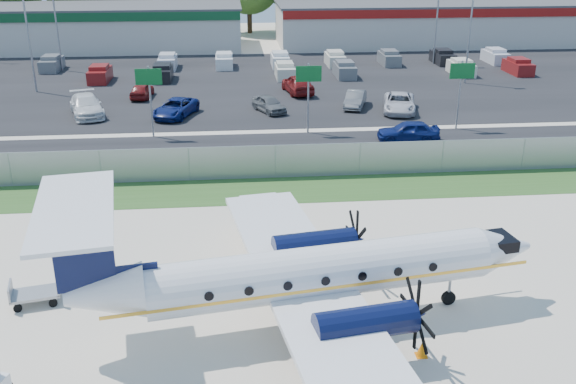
{
  "coord_description": "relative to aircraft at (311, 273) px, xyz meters",
  "views": [
    {
      "loc": [
        -2.51,
        -21.24,
        13.33
      ],
      "look_at": [
        0.0,
        6.0,
        2.3
      ],
      "focal_mm": 40.0,
      "sensor_mm": 36.0,
      "label": 1
    }
  ],
  "objects": [
    {
      "name": "ground",
      "position": [
        -0.15,
        1.34,
        -2.13
      ],
      "size": [
        170.0,
        170.0,
        0.0
      ],
      "primitive_type": "plane",
      "color": "beige",
      "rests_on": "ground"
    },
    {
      "name": "grass_verge",
      "position": [
        -0.15,
        13.34,
        -2.12
      ],
      "size": [
        170.0,
        4.0,
        0.02
      ],
      "primitive_type": "cube",
      "color": "#2D561E",
      "rests_on": "ground"
    },
    {
      "name": "access_road",
      "position": [
        -0.15,
        20.34,
        -2.12
      ],
      "size": [
        170.0,
        8.0,
        0.02
      ],
      "primitive_type": "cube",
      "color": "black",
      "rests_on": "ground"
    },
    {
      "name": "parking_lot",
      "position": [
        -0.15,
        41.34,
        -2.12
      ],
      "size": [
        170.0,
        32.0,
        0.02
      ],
      "primitive_type": "cube",
      "color": "black",
      "rests_on": "ground"
    },
    {
      "name": "perimeter_fence",
      "position": [
        -0.15,
        15.34,
        -1.13
      ],
      "size": [
        120.0,
        0.06,
        1.99
      ],
      "color": "gray",
      "rests_on": "ground"
    },
    {
      "name": "building_west",
      "position": [
        -24.15,
        63.32,
        0.5
      ],
      "size": [
        46.4,
        12.4,
        5.24
      ],
      "color": "beige",
      "rests_on": "ground"
    },
    {
      "name": "building_east",
      "position": [
        25.85,
        63.32,
        0.5
      ],
      "size": [
        44.4,
        12.4,
        5.24
      ],
      "color": "beige",
      "rests_on": "ground"
    },
    {
      "name": "sign_left",
      "position": [
        -8.15,
        24.25,
        1.48
      ],
      "size": [
        1.8,
        0.26,
        5.0
      ],
      "color": "gray",
      "rests_on": "ground"
    },
    {
      "name": "sign_mid",
      "position": [
        2.85,
        24.25,
        1.48
      ],
      "size": [
        1.8,
        0.26,
        5.0
      ],
      "color": "gray",
      "rests_on": "ground"
    },
    {
      "name": "sign_right",
      "position": [
        13.85,
        24.25,
        1.48
      ],
      "size": [
        1.8,
        0.26,
        5.0
      ],
      "color": "gray",
      "rests_on": "ground"
    },
    {
      "name": "light_pole_nw",
      "position": [
        -20.15,
        39.34,
        3.1
      ],
      "size": [
        0.9,
        0.35,
        9.09
      ],
      "color": "gray",
      "rests_on": "ground"
    },
    {
      "name": "light_pole_ne",
      "position": [
        19.85,
        39.34,
        3.1
      ],
      "size": [
        0.9,
        0.35,
        9.09
      ],
      "color": "gray",
      "rests_on": "ground"
    },
    {
      "name": "light_pole_sw",
      "position": [
        -20.15,
        49.34,
        3.1
      ],
      "size": [
        0.9,
        0.35,
        9.09
      ],
      "color": "gray",
      "rests_on": "ground"
    },
    {
      "name": "light_pole_se",
      "position": [
        19.85,
        49.34,
        3.1
      ],
      "size": [
        0.9,
        0.35,
        9.09
      ],
      "color": "gray",
      "rests_on": "ground"
    },
    {
      "name": "tree_line",
      "position": [
        -0.15,
        75.34,
        -2.13
      ],
      "size": [
        112.0,
        6.0,
        14.0
      ],
      "primitive_type": null,
      "color": "#315C1B",
      "rests_on": "ground"
    },
    {
      "name": "aircraft",
      "position": [
        0.0,
        0.0,
        0.0
      ],
      "size": [
        18.06,
        17.73,
        5.52
      ],
      "color": "white",
      "rests_on": "ground"
    },
    {
      "name": "baggage_cart_near",
      "position": [
        -10.43,
        2.44,
        -1.69
      ],
      "size": [
        2.0,
        1.44,
        0.95
      ],
      "color": "gray",
      "rests_on": "ground"
    },
    {
      "name": "baggage_cart_far",
      "position": [
        0.76,
        -0.51,
        -1.63
      ],
      "size": [
        2.3,
        1.69,
        1.08
      ],
      "color": "gray",
      "rests_on": "ground"
    },
    {
      "name": "cone_nose",
      "position": [
        3.52,
        -2.25,
        -1.88
      ],
      "size": [
        0.38,
        0.38,
        0.54
      ],
      "color": "orange",
      "rests_on": "ground"
    },
    {
      "name": "cone_starboard_wing",
      "position": [
        -6.22,
        15.67,
        -1.86
      ],
      "size": [
        0.4,
        0.4,
        0.57
      ],
      "color": "orange",
      "rests_on": "ground"
    },
    {
      "name": "road_car_mid",
      "position": [
        9.49,
        21.65,
        -2.13
      ],
      "size": [
        4.38,
        2.07,
        1.45
      ],
      "primitive_type": "imported",
      "rotation": [
        0.0,
        0.0,
        -1.66
      ],
      "color": "navy",
      "rests_on": "ground"
    },
    {
      "name": "parked_car_a",
      "position": [
        -13.94,
        30.58,
        -2.13
      ],
      "size": [
        3.8,
        5.96,
        1.61
      ],
      "primitive_type": "imported",
      "rotation": [
        0.0,
        0.0,
        0.3
      ],
      "color": "silver",
      "rests_on": "ground"
    },
    {
      "name": "parked_car_b",
      "position": [
        -6.94,
        29.67,
        -2.13
      ],
      "size": [
        3.84,
        5.46,
        1.38
      ],
      "primitive_type": "imported",
      "rotation": [
        0.0,
        0.0,
        -0.34
      ],
      "color": "navy",
      "rests_on": "ground"
    },
    {
      "name": "parked_car_c",
      "position": [
        0.43,
        30.4,
        -2.13
      ],
      "size": [
        2.99,
        4.15,
        1.31
      ],
      "primitive_type": "imported",
      "rotation": [
        0.0,
        0.0,
        0.42
      ],
      "color": "#595B5E",
      "rests_on": "ground"
    },
    {
      "name": "parked_car_d",
      "position": [
        7.62,
        31.22,
        -2.13
      ],
      "size": [
        2.65,
        4.35,
        1.35
      ],
      "primitive_type": "imported",
      "rotation": [
        0.0,
        0.0,
        -0.32
      ],
      "color": "#595B5E",
      "rests_on": "ground"
    },
    {
      "name": "parked_car_e",
      "position": [
        10.88,
        29.5,
        -2.13
      ],
      "size": [
        3.6,
        5.71,
        1.47
      ],
      "primitive_type": "imported",
      "rotation": [
        0.0,
        0.0,
        -0.24
      ],
      "color": "silver",
      "rests_on": "ground"
    },
    {
      "name": "parked_car_f",
      "position": [
        -10.31,
        36.18,
        -2.13
      ],
      "size": [
        1.93,
        4.02,
        1.33
      ],
      "primitive_type": "imported",
      "rotation": [
        0.0,
        0.0,
        3.05
      ],
      "color": "maroon",
      "rests_on": "ground"
    },
    {
      "name": "parked_car_g",
      "position": [
        3.43,
        36.65,
        -2.13
      ],
      "size": [
        2.83,
        5.32,
        1.72
      ],
      "primitive_type": "imported",
      "rotation": [
        0.0,
        0.0,
        3.3
      ],
      "color": "maroon",
      "rests_on": "ground"
    },
    {
      "name": "far_parking_rows",
      "position": [
        -0.15,
        46.34,
        -2.13
      ],
      "size": [
        56.0,
        10.0,
        1.6
      ],
      "primitive_type": null,
      "color": "gray",
      "rests_on": "ground"
    }
  ]
}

